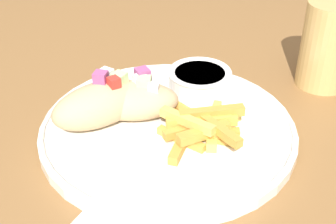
# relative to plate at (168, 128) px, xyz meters

# --- Properties ---
(table) EXTENTS (1.10, 1.10, 0.76)m
(table) POSITION_rel_plate_xyz_m (-0.04, 0.01, -0.10)
(table) COLOR brown
(table) RESTS_ON ground_plane
(plate) EXTENTS (0.31, 0.31, 0.02)m
(plate) POSITION_rel_plate_xyz_m (0.00, 0.00, 0.00)
(plate) COLOR white
(plate) RESTS_ON table
(pita_sandwich_near) EXTENTS (0.13, 0.13, 0.06)m
(pita_sandwich_near) POSITION_rel_plate_xyz_m (-0.08, -0.01, 0.03)
(pita_sandwich_near) COLOR tan
(pita_sandwich_near) RESTS_ON plate
(pita_sandwich_far) EXTENTS (0.12, 0.08, 0.06)m
(pita_sandwich_far) POSITION_rel_plate_xyz_m (-0.05, 0.02, 0.03)
(pita_sandwich_far) COLOR tan
(pita_sandwich_far) RESTS_ON plate
(fries_pile) EXTENTS (0.10, 0.12, 0.03)m
(fries_pile) POSITION_rel_plate_xyz_m (0.04, -0.01, 0.02)
(fries_pile) COLOR gold
(fries_pile) RESTS_ON plate
(sauce_ramekin) EXTENTS (0.09, 0.09, 0.03)m
(sauce_ramekin) POSITION_rel_plate_xyz_m (0.03, 0.09, 0.02)
(sauce_ramekin) COLOR white
(sauce_ramekin) RESTS_ON plate
(water_glass) EXTENTS (0.07, 0.07, 0.12)m
(water_glass) POSITION_rel_plate_xyz_m (0.20, 0.16, 0.05)
(water_glass) COLOR tan
(water_glass) RESTS_ON table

